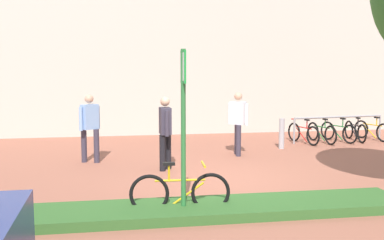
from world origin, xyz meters
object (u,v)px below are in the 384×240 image
(bike_at_sign, at_px, (180,192))
(person_shirt_white, at_px, (238,119))
(bike_rack_cluster, at_px, (338,131))
(person_shirt_blue, at_px, (90,124))
(bollard_steel, at_px, (282,134))
(parking_sign_post, at_px, (183,109))
(person_suited_dark, at_px, (165,128))

(bike_at_sign, distance_m, person_shirt_white, 5.25)
(bike_rack_cluster, height_order, person_shirt_blue, person_shirt_blue)
(bike_at_sign, distance_m, bollard_steel, 6.62)
(bike_at_sign, xyz_separation_m, bollard_steel, (3.77, 5.44, 0.10))
(parking_sign_post, xyz_separation_m, person_suited_dark, (0.07, 3.36, -0.77))
(person_shirt_white, relative_size, person_shirt_blue, 1.00)
(bike_rack_cluster, distance_m, person_shirt_white, 4.17)
(bollard_steel, bearing_deg, bike_rack_cluster, 22.04)
(bike_rack_cluster, xyz_separation_m, bollard_steel, (-2.25, -0.91, 0.10))
(person_shirt_white, bearing_deg, bike_rack_cluster, 23.55)
(bollard_steel, xyz_separation_m, person_suited_dark, (-3.67, -2.23, 0.53))
(parking_sign_post, bearing_deg, person_shirt_white, 65.53)
(parking_sign_post, height_order, bike_at_sign, parking_sign_post)
(bike_at_sign, distance_m, person_shirt_blue, 4.73)
(bike_at_sign, bearing_deg, bike_rack_cluster, 46.54)
(person_shirt_blue, bearing_deg, parking_sign_post, -69.28)
(person_shirt_white, xyz_separation_m, person_shirt_blue, (-3.92, -0.33, 0.00))
(parking_sign_post, relative_size, person_suited_dark, 1.57)
(parking_sign_post, distance_m, bollard_steel, 6.85)
(parking_sign_post, height_order, person_suited_dark, parking_sign_post)
(bike_at_sign, distance_m, person_suited_dark, 3.27)
(bike_at_sign, height_order, bike_rack_cluster, bike_at_sign)
(person_suited_dark, bearing_deg, person_shirt_blue, 146.77)
(bike_at_sign, relative_size, person_suited_dark, 0.98)
(person_suited_dark, bearing_deg, bollard_steel, 31.30)
(person_shirt_white, distance_m, person_shirt_blue, 3.93)
(person_shirt_blue, bearing_deg, person_shirt_white, 4.84)
(parking_sign_post, height_order, person_shirt_white, parking_sign_post)
(bike_at_sign, bearing_deg, person_shirt_white, 64.53)
(bike_rack_cluster, bearing_deg, bollard_steel, -157.96)
(parking_sign_post, height_order, bike_rack_cluster, parking_sign_post)
(parking_sign_post, relative_size, bike_at_sign, 1.60)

